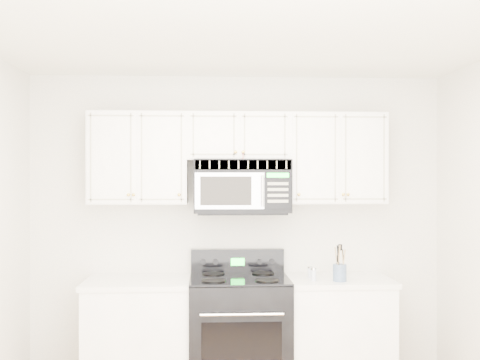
{
  "coord_description": "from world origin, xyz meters",
  "views": [
    {
      "loc": [
        -0.25,
        -3.4,
        1.74
      ],
      "look_at": [
        0.0,
        1.3,
        1.72
      ],
      "focal_mm": 45.0,
      "sensor_mm": 36.0,
      "label": 1
    }
  ],
  "objects": [
    {
      "name": "shaker_pepper",
      "position": [
        0.58,
        1.45,
        0.97
      ],
      "size": [
        0.04,
        0.04,
        0.09
      ],
      "color": "#AFB3C4",
      "rests_on": "base_cabinet_right"
    },
    {
      "name": "range",
      "position": [
        0.0,
        1.42,
        0.48
      ],
      "size": [
        0.79,
        0.72,
        1.13
      ],
      "color": "black",
      "rests_on": "ground"
    },
    {
      "name": "upper_cabinets",
      "position": [
        0.0,
        1.58,
        1.93
      ],
      "size": [
        2.44,
        0.37,
        0.75
      ],
      "color": "white",
      "rests_on": "ground"
    },
    {
      "name": "base_cabinet_right",
      "position": [
        0.8,
        1.44,
        0.43
      ],
      "size": [
        0.86,
        0.65,
        0.92
      ],
      "color": "white",
      "rests_on": "ground"
    },
    {
      "name": "shaker_salt",
      "position": [
        0.58,
        1.29,
        0.97
      ],
      "size": [
        0.04,
        0.04,
        0.11
      ],
      "color": "#AFB3C4",
      "rests_on": "base_cabinet_right"
    },
    {
      "name": "microwave",
      "position": [
        0.03,
        1.55,
        1.67
      ],
      "size": [
        0.79,
        0.44,
        0.43
      ],
      "color": "black",
      "rests_on": "ground"
    },
    {
      "name": "room",
      "position": [
        0.0,
        0.0,
        1.3
      ],
      "size": [
        3.51,
        3.51,
        2.61
      ],
      "color": "brown",
      "rests_on": "ground"
    },
    {
      "name": "utensil_crock",
      "position": [
        0.78,
        1.27,
        1.0
      ],
      "size": [
        0.11,
        0.11,
        0.29
      ],
      "color": "#4B6189",
      "rests_on": "base_cabinet_right"
    },
    {
      "name": "base_cabinet_left",
      "position": [
        -0.8,
        1.44,
        0.43
      ],
      "size": [
        0.86,
        0.65,
        0.92
      ],
      "color": "white",
      "rests_on": "ground"
    }
  ]
}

